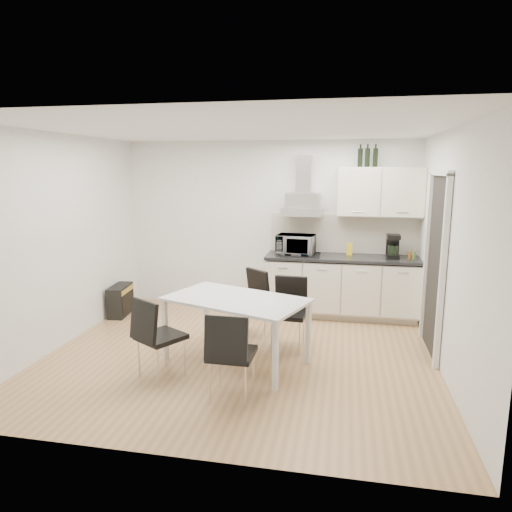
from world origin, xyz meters
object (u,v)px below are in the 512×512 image
(dining_table, at_px, (236,304))
(chair_near_left, at_px, (161,338))
(chair_far_right, at_px, (288,315))
(guitar_amp, at_px, (120,300))
(chair_far_left, at_px, (247,304))
(floor_speaker, at_px, (257,299))
(kitchenette, at_px, (344,262))
(chair_near_right, at_px, (232,355))

(dining_table, xyz_separation_m, chair_near_left, (-0.68, -0.55, -0.24))
(dining_table, relative_size, chair_far_right, 1.98)
(dining_table, height_order, guitar_amp, dining_table)
(chair_far_right, bearing_deg, chair_far_left, -25.56)
(guitar_amp, bearing_deg, chair_near_left, -59.00)
(floor_speaker, bearing_deg, kitchenette, 5.83)
(chair_far_left, xyz_separation_m, chair_far_right, (0.58, -0.32, 0.00))
(dining_table, xyz_separation_m, chair_near_right, (0.16, -0.84, -0.24))
(kitchenette, height_order, dining_table, kitchenette)
(chair_far_left, relative_size, floor_speaker, 3.07)
(kitchenette, bearing_deg, chair_near_right, -110.42)
(chair_near_left, xyz_separation_m, chair_near_right, (0.83, -0.29, 0.00))
(dining_table, xyz_separation_m, floor_speaker, (-0.15, 2.08, -0.53))
(dining_table, relative_size, floor_speaker, 6.08)
(kitchenette, xyz_separation_m, floor_speaker, (-1.34, 0.17, -0.69))
(chair_far_right, relative_size, chair_near_left, 1.00)
(kitchenette, distance_m, chair_near_left, 3.11)
(chair_far_right, bearing_deg, chair_near_right, 77.33)
(dining_table, distance_m, guitar_amp, 2.54)
(dining_table, height_order, chair_near_left, chair_near_left)
(dining_table, distance_m, chair_far_left, 0.83)
(chair_far_right, bearing_deg, floor_speaker, -63.52)
(guitar_amp, bearing_deg, chair_far_right, -24.46)
(chair_far_left, xyz_separation_m, floor_speaker, (-0.10, 1.29, -0.30))
(kitchenette, relative_size, chair_far_left, 2.86)
(chair_near_right, bearing_deg, floor_speaker, 96.74)
(floor_speaker, bearing_deg, chair_far_left, -72.58)
(chair_far_left, bearing_deg, guitar_amp, 24.03)
(kitchenette, xyz_separation_m, chair_near_left, (-1.86, -2.46, -0.39))
(kitchenette, height_order, chair_far_right, kitchenette)
(chair_far_right, xyz_separation_m, chair_near_right, (-0.38, -1.30, 0.00))
(chair_far_left, bearing_deg, chair_near_left, 103.38)
(chair_far_right, relative_size, guitar_amp, 1.55)
(chair_far_right, xyz_separation_m, guitar_amp, (-2.65, 0.85, -0.21))
(kitchenette, distance_m, chair_far_right, 1.63)
(chair_far_right, height_order, chair_near_right, same)
(chair_far_left, bearing_deg, chair_near_right, 135.76)
(kitchenette, relative_size, chair_near_right, 2.86)
(dining_table, relative_size, chair_near_left, 1.98)
(chair_far_right, distance_m, floor_speaker, 1.78)
(chair_near_left, bearing_deg, guitar_amp, 158.76)
(dining_table, distance_m, chair_far_right, 0.75)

